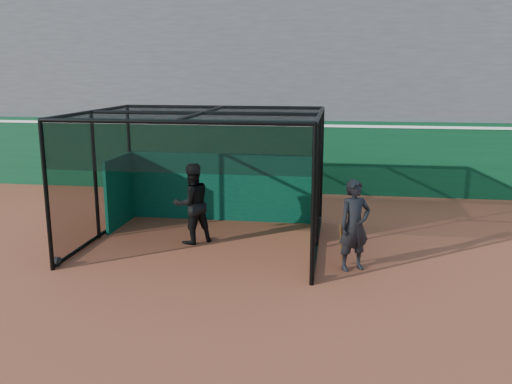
# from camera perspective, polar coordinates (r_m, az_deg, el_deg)

# --- Properties ---
(ground) EXTENTS (120.00, 120.00, 0.00)m
(ground) POSITION_cam_1_polar(r_m,az_deg,el_deg) (11.12, -4.41, -9.19)
(ground) COLOR #97472B
(ground) RESTS_ON ground
(outfield_wall) EXTENTS (50.00, 0.50, 2.50)m
(outfield_wall) POSITION_cam_1_polar(r_m,az_deg,el_deg) (18.92, 1.32, 3.93)
(outfield_wall) COLOR #0A3A1E
(outfield_wall) RESTS_ON ground
(grandstand) EXTENTS (50.00, 7.85, 8.95)m
(grandstand) POSITION_cam_1_polar(r_m,az_deg,el_deg) (22.46, 2.63, 13.43)
(grandstand) COLOR #4C4C4F
(grandstand) RESTS_ON ground
(batting_cage) EXTENTS (5.57, 4.68, 3.17)m
(batting_cage) POSITION_cam_1_polar(r_m,az_deg,el_deg) (13.04, -5.57, 1.28)
(batting_cage) COLOR black
(batting_cage) RESTS_ON ground
(batter) EXTENTS (1.21, 1.19, 1.97)m
(batter) POSITION_cam_1_polar(r_m,az_deg,el_deg) (13.24, -6.76, -1.21)
(batter) COLOR black
(batter) RESTS_ON ground
(on_deck_player) EXTENTS (0.84, 0.75, 1.94)m
(on_deck_player) POSITION_cam_1_polar(r_m,az_deg,el_deg) (11.53, 10.32, -3.49)
(on_deck_player) COLOR black
(on_deck_player) RESTS_ON ground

